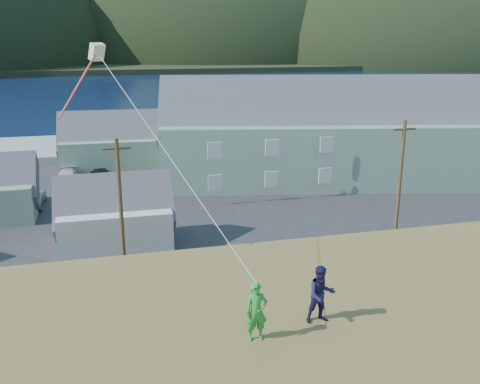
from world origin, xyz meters
name	(u,v)px	position (x,y,z in m)	size (l,w,h in m)	color
ground	(183,280)	(0.00, 0.00, 0.00)	(900.00, 900.00, 0.00)	#0A1638
grass_strip	(188,294)	(0.00, -2.00, 0.05)	(110.00, 8.00, 0.10)	#4C3D19
waterfront_lot	(155,198)	(0.00, 17.00, 0.06)	(72.00, 36.00, 0.12)	#28282B
wharf	(90,147)	(-6.00, 40.00, 0.45)	(26.00, 14.00, 0.90)	gray
far_shore	(107,56)	(0.00, 330.00, 1.00)	(900.00, 320.00, 2.00)	black
far_hills	(173,57)	(35.59, 279.38, 2.00)	(760.00, 265.00, 143.00)	black
lodge	(344,134)	(18.77, 18.55, 4.83)	(37.01, 17.22, 12.57)	slate
shed_white	(115,215)	(-3.68, 6.16, 2.40)	(7.84, 5.27, 6.23)	silver
shed_palegreen_far	(115,143)	(-3.04, 28.72, 2.96)	(11.80, 7.08, 7.78)	gray
utility_poles	(114,204)	(-3.75, 1.50, 4.62)	(36.13, 0.24, 9.72)	#47331E
parked_cars	(63,184)	(-8.07, 20.91, 0.84)	(17.85, 12.86, 1.56)	silver
kite_flyer_green	(256,312)	(-0.74, -18.44, 7.93)	(0.53, 0.35, 1.46)	#278F2D
kite_flyer_navy	(321,294)	(1.06, -18.04, 7.95)	(0.73, 0.57, 1.51)	#1A173F
kite_rig	(96,59)	(-4.03, -10.76, 13.42)	(2.26, 4.31, 9.97)	beige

